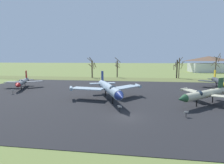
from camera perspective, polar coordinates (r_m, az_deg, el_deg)
The scene contains 16 objects.
ground_plane at distance 24.62m, azimuth 4.78°, elevation -11.19°, with size 600.00×600.00×0.00m, color olive.
asphalt_apron at distance 38.56m, azimuth 6.04°, elevation -4.29°, with size 81.99×48.15×0.05m, color black.
grass_verge_strip at distance 68.27m, azimuth 6.96°, elevation 0.84°, with size 141.99×12.00×0.06m, color #5E6634.
jet_fighter_front_left at distance 54.02m, azimuth 31.13°, elevation 0.12°, with size 9.59×14.15×4.60m.
jet_fighter_front_right at distance 34.03m, azimuth 27.57°, elevation -3.46°, with size 11.77×11.44×4.36m.
info_placard_front_right at distance 26.23m, azimuth 22.67°, elevation -9.23°, with size 0.69×0.42×0.90m.
jet_fighter_rear_center at distance 33.56m, azimuth -0.96°, elevation -2.02°, with size 14.35×16.02×5.14m.
info_placard_rear_center at distance 26.41m, azimuth 2.48°, elevation -8.29°, with size 0.64×0.37×1.07m.
jet_fighter_rear_left at distance 52.06m, azimuth -26.72°, elevation 0.00°, with size 9.14×12.43×4.46m.
info_placard_rear_left at distance 45.40m, azimuth -29.18°, elevation -2.58°, with size 0.60×0.32×1.06m.
bare_tree_far_left at distance 73.85m, azimuth -6.38°, elevation 4.67°, with size 3.43×3.21×8.46m.
bare_tree_left_of_center at distance 75.26m, azimuth 1.70°, elevation 4.57°, with size 2.57×2.06×8.43m.
bare_tree_center at distance 77.02m, azimuth 20.05°, elevation 4.30°, with size 2.93×2.60×7.50m.
bare_tree_right_of_center at distance 75.92m, azimuth 20.84°, elevation 4.45°, with size 2.14×2.97×8.55m.
bare_tree_far_right at distance 76.17m, azimuth 30.35°, elevation 4.31°, with size 2.77×2.92×9.88m.
visitor_building at distance 119.38m, azimuth 28.52°, elevation 5.01°, with size 22.44×14.16×9.32m.
Camera 1 is at (1.27, -23.29, 7.87)m, focal length 28.53 mm.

